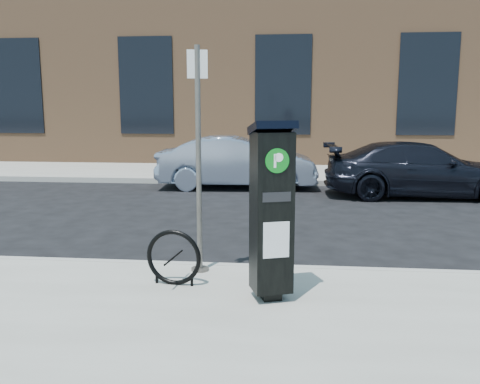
# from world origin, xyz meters

# --- Properties ---
(ground) EXTENTS (120.00, 120.00, 0.00)m
(ground) POSITION_xyz_m (0.00, 0.00, 0.00)
(ground) COLOR black
(ground) RESTS_ON ground
(sidewalk_far) EXTENTS (60.00, 12.00, 0.15)m
(sidewalk_far) POSITION_xyz_m (0.00, 14.00, 0.07)
(sidewalk_far) COLOR gray
(sidewalk_far) RESTS_ON ground
(curb_near) EXTENTS (60.00, 0.12, 0.16)m
(curb_near) POSITION_xyz_m (0.00, -0.02, 0.07)
(curb_near) COLOR #9E9B93
(curb_near) RESTS_ON ground
(curb_far) EXTENTS (60.00, 0.12, 0.16)m
(curb_far) POSITION_xyz_m (0.00, 8.02, 0.07)
(curb_far) COLOR #9E9B93
(curb_far) RESTS_ON ground
(building) EXTENTS (28.00, 10.05, 8.25)m
(building) POSITION_xyz_m (-0.00, 17.00, 4.15)
(building) COLOR #8B5F3F
(building) RESTS_ON ground
(parking_kiosk) EXTENTS (0.55, 0.52, 1.95)m
(parking_kiosk) POSITION_xyz_m (0.12, -1.19, 1.15)
(parking_kiosk) COLOR black
(parking_kiosk) RESTS_ON sidewalk_near
(sign_pole) EXTENTS (0.25, 0.23, 2.83)m
(sign_pole) POSITION_xyz_m (-0.83, -0.30, 1.55)
(sign_pole) COLOR #4D4944
(sign_pole) RESTS_ON sidewalk_near
(bike_rack) EXTENTS (0.68, 0.14, 0.67)m
(bike_rack) POSITION_xyz_m (-1.05, -0.85, 0.48)
(bike_rack) COLOR black
(bike_rack) RESTS_ON sidewalk_near
(car_silver) EXTENTS (4.45, 1.78, 1.44)m
(car_silver) POSITION_xyz_m (-1.17, 7.40, 0.72)
(car_silver) COLOR #8591A9
(car_silver) RESTS_ON ground
(car_dark) EXTENTS (4.77, 2.05, 1.37)m
(car_dark) POSITION_xyz_m (3.54, 6.50, 0.69)
(car_dark) COLOR black
(car_dark) RESTS_ON ground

